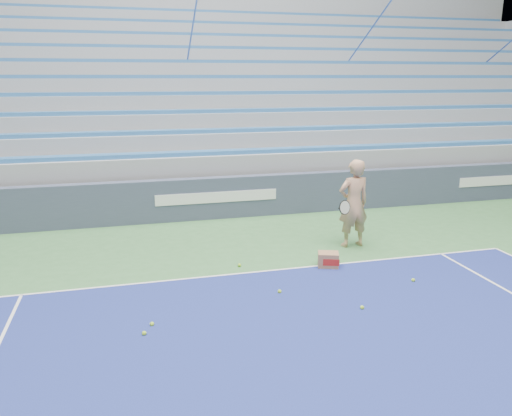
{
  "coord_description": "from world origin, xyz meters",
  "views": [
    {
      "loc": [
        -2.18,
        3.21,
        3.65
      ],
      "look_at": [
        0.19,
        12.38,
        1.15
      ],
      "focal_mm": 35.0,
      "sensor_mm": 36.0,
      "label": 1
    }
  ],
  "objects": [
    {
      "name": "sponsor_barrier",
      "position": [
        0.0,
        15.88,
        0.55
      ],
      "size": [
        30.0,
        0.32,
        1.1
      ],
      "color": "#3B4359",
      "rests_on": "ground"
    },
    {
      "name": "bleachers",
      "position": [
        0.0,
        21.6,
        2.36
      ],
      "size": [
        31.0,
        9.15,
        7.3
      ],
      "color": "gray",
      "rests_on": "ground"
    },
    {
      "name": "tennis_player",
      "position": [
        2.51,
        12.87,
        0.97
      ],
      "size": [
        0.98,
        0.87,
        1.95
      ],
      "color": "tan",
      "rests_on": "ground"
    },
    {
      "name": "ball_box",
      "position": [
        1.51,
        11.81,
        0.15
      ],
      "size": [
        0.48,
        0.42,
        0.3
      ],
      "color": "#936747",
      "rests_on": "ground"
    },
    {
      "name": "tennis_ball_0",
      "position": [
        1.33,
        9.93,
        0.03
      ],
      "size": [
        0.07,
        0.07,
        0.07
      ],
      "primitive_type": "sphere",
      "color": "#A9DE2D",
      "rests_on": "ground"
    },
    {
      "name": "tennis_ball_1",
      "position": [
        1.75,
        12.21,
        0.03
      ],
      "size": [
        0.07,
        0.07,
        0.07
      ],
      "primitive_type": "sphere",
      "color": "#A9DE2D",
      "rests_on": "ground"
    },
    {
      "name": "tennis_ball_2",
      "position": [
        0.22,
        10.86,
        0.03
      ],
      "size": [
        0.07,
        0.07,
        0.07
      ],
      "primitive_type": "sphere",
      "color": "#A9DE2D",
      "rests_on": "ground"
    },
    {
      "name": "tennis_ball_3",
      "position": [
        -2.0,
        10.22,
        0.03
      ],
      "size": [
        0.07,
        0.07,
        0.07
      ],
      "primitive_type": "sphere",
      "color": "#A9DE2D",
      "rests_on": "ground"
    },
    {
      "name": "tennis_ball_4",
      "position": [
        2.74,
        10.73,
        0.03
      ],
      "size": [
        0.07,
        0.07,
        0.07
      ],
      "primitive_type": "sphere",
      "color": "#A9DE2D",
      "rests_on": "ground"
    },
    {
      "name": "tennis_ball_5",
      "position": [
        -0.18,
        12.26,
        0.03
      ],
      "size": [
        0.07,
        0.07,
        0.07
      ],
      "primitive_type": "sphere",
      "color": "#A9DE2D",
      "rests_on": "ground"
    },
    {
      "name": "tennis_ball_6",
      "position": [
        -2.12,
        9.96,
        0.03
      ],
      "size": [
        0.07,
        0.07,
        0.07
      ],
      "primitive_type": "sphere",
      "color": "#A9DE2D",
      "rests_on": "ground"
    }
  ]
}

